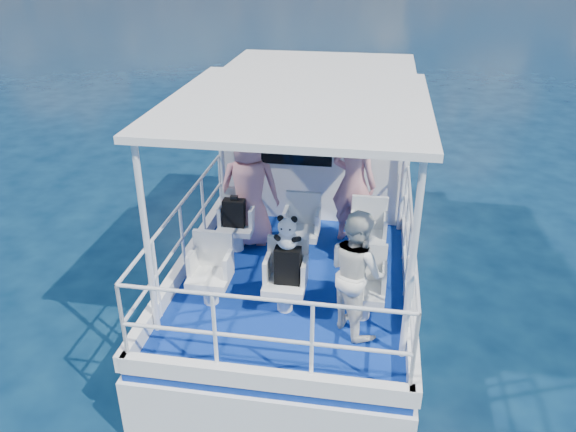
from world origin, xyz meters
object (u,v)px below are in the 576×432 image
object	(u,v)px
panda	(287,232)
backpack_center	(288,265)
passenger_port_fwd	(249,188)
passenger_stbd_aft	(356,272)

from	to	relation	value
panda	backpack_center	bearing A→B (deg)	-52.43
passenger_port_fwd	panda	distance (m)	1.72
backpack_center	panda	distance (m)	0.42
panda	passenger_port_fwd	bearing A→B (deg)	117.31
passenger_stbd_aft	panda	xyz separation A→B (m)	(-0.79, 0.21, 0.30)
passenger_stbd_aft	panda	size ratio (longest dim) A/B	3.61
backpack_center	passenger_stbd_aft	bearing A→B (deg)	-14.69
passenger_stbd_aft	panda	distance (m)	0.87
backpack_center	panda	size ratio (longest dim) A/B	1.10
backpack_center	panda	xyz separation A→B (m)	(-0.01, 0.01, 0.42)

